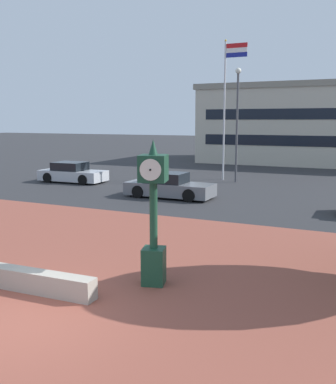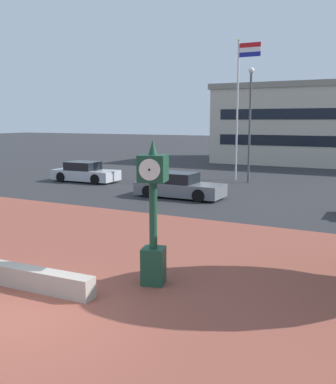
{
  "view_description": "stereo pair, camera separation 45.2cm",
  "coord_description": "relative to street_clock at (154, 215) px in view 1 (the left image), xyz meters",
  "views": [
    {
      "loc": [
        6.0,
        -6.25,
        3.92
      ],
      "look_at": [
        1.59,
        3.17,
        2.23
      ],
      "focal_mm": 41.39,
      "sensor_mm": 36.0,
      "label": 1
    },
    {
      "loc": [
        6.4,
        -6.05,
        3.92
      ],
      "look_at": [
        1.59,
        3.17,
        2.23
      ],
      "focal_mm": 41.39,
      "sensor_mm": 36.0,
      "label": 2
    }
  ],
  "objects": [
    {
      "name": "planter_wall",
      "position": [
        -2.3,
        -1.61,
        -1.45
      ],
      "size": [
        3.21,
        0.54,
        0.5
      ],
      "primitive_type": "cube",
      "rotation": [
        0.0,
        0.0,
        0.04
      ],
      "color": "#ADA393",
      "rests_on": "ground"
    },
    {
      "name": "plaza_brick_paving",
      "position": [
        -1.36,
        0.09,
        -1.7
      ],
      "size": [
        44.0,
        13.92,
        0.01
      ],
      "primitive_type": "cube",
      "color": "brown",
      "rests_on": "ground"
    },
    {
      "name": "street_lamp_post",
      "position": [
        -3.3,
        18.11,
        2.6
      ],
      "size": [
        0.36,
        0.36,
        7.1
      ],
      "color": "#4C4C51",
      "rests_on": "ground"
    },
    {
      "name": "civic_building",
      "position": [
        -0.1,
        34.36,
        1.88
      ],
      "size": [
        21.0,
        11.07,
        7.14
      ],
      "color": "beige",
      "rests_on": "ground"
    },
    {
      "name": "car_street_far",
      "position": [
        -12.79,
        13.72,
        -1.13
      ],
      "size": [
        4.31,
        2.04,
        1.28
      ],
      "rotation": [
        0.0,
        0.0,
        4.75
      ],
      "color": "#B7BABF",
      "rests_on": "ground"
    },
    {
      "name": "flagpole_primary",
      "position": [
        -4.27,
        18.87,
        3.48
      ],
      "size": [
        1.49,
        0.14,
        8.98
      ],
      "color": "silver",
      "rests_on": "ground"
    },
    {
      "name": "street_clock",
      "position": [
        0.0,
        0.0,
        0.0
      ],
      "size": [
        0.77,
        0.79,
        3.49
      ],
      "rotation": [
        0.0,
        0.0,
        0.27
      ],
      "color": "#19422D",
      "rests_on": "ground"
    },
    {
      "name": "ground_plane",
      "position": [
        -1.36,
        -2.87,
        -1.7
      ],
      "size": [
        200.0,
        200.0,
        0.0
      ],
      "primitive_type": "plane",
      "color": "#2D2D30"
    },
    {
      "name": "car_street_mid",
      "position": [
        -4.81,
        11.18,
        -1.13
      ],
      "size": [
        4.52,
        1.82,
        1.28
      ],
      "rotation": [
        0.0,
        0.0,
        4.71
      ],
      "color": "slate",
      "rests_on": "ground"
    }
  ]
}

